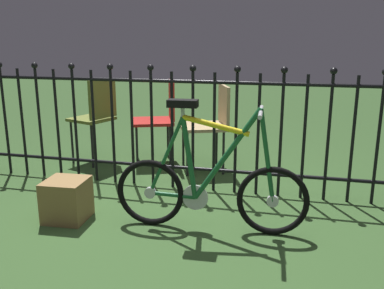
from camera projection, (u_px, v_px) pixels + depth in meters
The scene contains 7 objects.
ground_plane at pixel (160, 226), 3.01m from camera, with size 20.00×20.00×0.00m, color #304F25.
iron_fence at pixel (180, 125), 3.64m from camera, with size 4.42×0.07×1.12m.
bicycle at pixel (210, 186), 2.89m from camera, with size 1.33×0.40×0.91m.
chair_olive at pixel (96, 113), 4.37m from camera, with size 0.48×0.48×0.89m.
chair_tan at pixel (211, 119), 4.17m from camera, with size 0.57×0.57×0.85m.
chair_red at pixel (161, 114), 4.43m from camera, with size 0.55×0.55×0.86m.
display_crate at pixel (67, 200), 3.09m from camera, with size 0.29×0.29×0.30m, color olive.
Camera 1 is at (0.88, -2.63, 1.31)m, focal length 39.67 mm.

